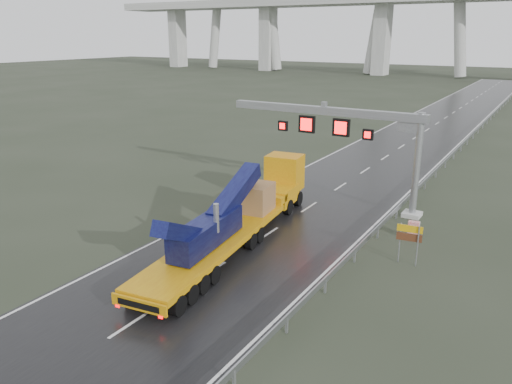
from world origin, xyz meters
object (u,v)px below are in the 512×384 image
Objects in this scene: heavy_haul_truck at (246,209)px; exit_sign_pair at (409,237)px; sign_gantry at (351,130)px; striped_barrier at (413,230)px.

exit_sign_pair is at bearing -1.76° from heavy_haul_truck.
heavy_haul_truck is 8.23× the size of exit_sign_pair.
sign_gantry reaches higher than heavy_haul_truck.
sign_gantry is 10.87m from exit_sign_pair.
sign_gantry is at bearing 138.22° from striped_barrier.
heavy_haul_truck reaches higher than striped_barrier.
heavy_haul_truck is at bearing 178.38° from exit_sign_pair.
heavy_haul_truck is at bearing -160.66° from striped_barrier.
heavy_haul_truck is (-3.30, -8.68, -3.90)m from sign_gantry.
striped_barrier is (-0.64, 3.72, -1.05)m from exit_sign_pair.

